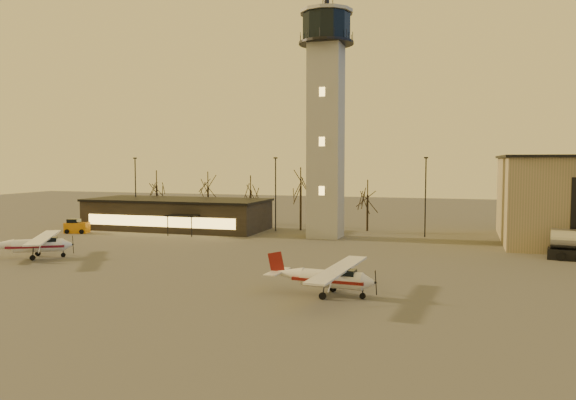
{
  "coord_description": "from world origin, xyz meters",
  "views": [
    {
      "loc": [
        16.62,
        -38.62,
        9.66
      ],
      "look_at": [
        0.39,
        13.0,
        5.87
      ],
      "focal_mm": 35.0,
      "sensor_mm": 36.0,
      "label": 1
    }
  ],
  "objects_px": {
    "cessna_front": "(334,282)",
    "cessna_rear": "(40,248)",
    "service_cart": "(77,228)",
    "terminal": "(177,214)",
    "control_tower": "(326,107)"
  },
  "relations": [
    {
      "from": "cessna_front",
      "to": "service_cart",
      "type": "relative_size",
      "value": 3.3
    },
    {
      "from": "cessna_front",
      "to": "cessna_rear",
      "type": "xyz_separation_m",
      "value": [
        -31.38,
        6.66,
        0.03
      ]
    },
    {
      "from": "control_tower",
      "to": "service_cart",
      "type": "xyz_separation_m",
      "value": [
        -32.8,
        -5.94,
        -15.6
      ]
    },
    {
      "from": "terminal",
      "to": "cessna_rear",
      "type": "distance_m",
      "value": 25.4
    },
    {
      "from": "terminal",
      "to": "service_cart",
      "type": "relative_size",
      "value": 7.71
    },
    {
      "from": "control_tower",
      "to": "terminal",
      "type": "height_order",
      "value": "control_tower"
    },
    {
      "from": "cessna_rear",
      "to": "control_tower",
      "type": "bearing_deg",
      "value": 14.19
    },
    {
      "from": "cessna_front",
      "to": "cessna_rear",
      "type": "relative_size",
      "value": 1.06
    },
    {
      "from": "control_tower",
      "to": "terminal",
      "type": "relative_size",
      "value": 1.28
    },
    {
      "from": "terminal",
      "to": "cessna_front",
      "type": "xyz_separation_m",
      "value": [
        29.88,
        -31.98,
        -1.13
      ]
    },
    {
      "from": "control_tower",
      "to": "service_cart",
      "type": "relative_size",
      "value": 9.89
    },
    {
      "from": "terminal",
      "to": "cessna_front",
      "type": "height_order",
      "value": "terminal"
    },
    {
      "from": "control_tower",
      "to": "cessna_rear",
      "type": "distance_m",
      "value": 36.48
    },
    {
      "from": "cessna_rear",
      "to": "service_cart",
      "type": "bearing_deg",
      "value": 87.5
    },
    {
      "from": "terminal",
      "to": "cessna_rear",
      "type": "xyz_separation_m",
      "value": [
        -1.51,
        -25.33,
        -1.11
      ]
    }
  ]
}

